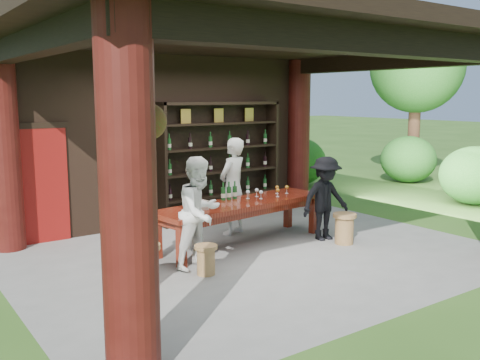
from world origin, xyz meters
TOP-DOWN VIEW (x-y plane):
  - ground at (0.00, 0.00)m, footprint 90.00×90.00m
  - pavilion at (-0.01, 0.43)m, footprint 7.50×6.00m
  - wine_shelf at (0.95, 2.45)m, footprint 2.73×0.41m
  - tasting_table at (0.15, 0.56)m, footprint 3.33×1.25m
  - stool_near_left at (-1.17, -0.42)m, footprint 0.33×0.33m
  - stool_near_right at (1.62, -0.41)m, footprint 0.40×0.40m
  - stool_far_left at (-2.08, -0.35)m, footprint 0.43×0.43m
  - host at (0.44, 1.26)m, footprint 0.75×0.63m
  - guest_woman at (-1.06, -0.09)m, footprint 0.96×0.84m
  - guest_man at (1.53, -0.02)m, footprint 1.00×0.63m
  - table_bottles at (0.07, 0.83)m, footprint 0.32×0.09m
  - table_glasses at (0.56, 0.62)m, footprint 2.25×0.59m
  - napkin_basket at (-0.79, 0.39)m, footprint 0.28×0.21m
  - shrubs at (2.46, 0.94)m, footprint 15.86×9.29m
  - trees at (3.67, 2.23)m, footprint 20.91×10.24m

SIDE VIEW (x-z plane):
  - ground at x=0.00m, z-range 0.00..0.00m
  - stool_near_left at x=-1.17m, z-range 0.01..0.44m
  - stool_near_right at x=1.62m, z-range 0.02..0.54m
  - stool_far_left at x=-2.08m, z-range 0.02..0.59m
  - shrubs at x=2.46m, z-range -0.12..1.24m
  - tasting_table at x=0.15m, z-range 0.26..1.01m
  - guest_man at x=1.53m, z-range 0.00..1.47m
  - napkin_basket at x=-0.79m, z-range 0.75..0.89m
  - table_glasses at x=0.56m, z-range 0.75..0.90m
  - guest_woman at x=-1.06m, z-range 0.00..1.65m
  - host at x=0.44m, z-range 0.00..1.77m
  - table_bottles at x=0.07m, z-range 0.75..1.06m
  - wine_shelf at x=0.95m, z-range 0.00..2.40m
  - pavilion at x=-0.01m, z-range 0.33..3.93m
  - trees at x=3.67m, z-range 0.97..5.77m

